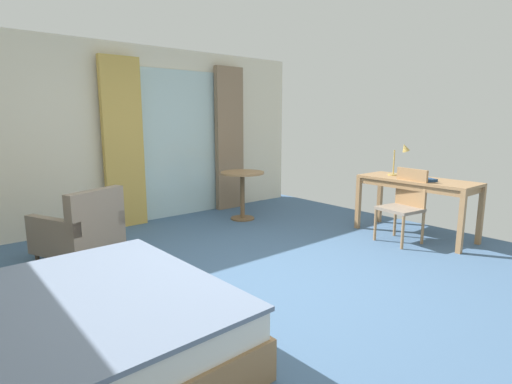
% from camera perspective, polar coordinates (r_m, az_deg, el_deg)
% --- Properties ---
extents(ground, '(6.68, 6.50, 0.10)m').
position_cam_1_polar(ground, '(3.99, -0.25, -13.43)').
color(ground, '#426084').
extents(wall_back, '(6.28, 0.12, 2.61)m').
position_cam_1_polar(wall_back, '(6.25, -18.26, 7.59)').
color(wall_back, silver).
rests_on(wall_back, ground).
extents(balcony_glass_door, '(1.43, 0.02, 2.30)m').
position_cam_1_polar(balcony_glass_door, '(6.55, -10.99, 6.66)').
color(balcony_glass_door, silver).
rests_on(balcony_glass_door, ground).
extents(curtain_panel_left, '(0.57, 0.10, 2.41)m').
position_cam_1_polar(curtain_panel_left, '(6.05, -18.34, 6.53)').
color(curtain_panel_left, tan).
rests_on(curtain_panel_left, ground).
extents(curtain_panel_right, '(0.53, 0.10, 2.41)m').
position_cam_1_polar(curtain_panel_right, '(6.97, -3.80, 7.49)').
color(curtain_panel_right, '#897056').
rests_on(curtain_panel_right, ground).
extents(bed, '(2.15, 1.87, 0.92)m').
position_cam_1_polar(bed, '(2.82, -28.89, -18.63)').
color(bed, '#9E754C').
rests_on(bed, ground).
extents(writing_desk, '(0.60, 1.49, 0.78)m').
position_cam_1_polar(writing_desk, '(5.71, 21.90, 0.86)').
color(writing_desk, '#9E754C').
rests_on(writing_desk, ground).
extents(desk_chair, '(0.48, 0.52, 0.93)m').
position_cam_1_polar(desk_chair, '(5.43, 20.37, -1.31)').
color(desk_chair, gray).
rests_on(desk_chair, ground).
extents(desk_lamp, '(0.27, 0.22, 0.46)m').
position_cam_1_polar(desk_lamp, '(5.95, 19.97, 4.97)').
color(desk_lamp, tan).
rests_on(desk_lamp, writing_desk).
extents(closed_book, '(0.29, 0.36, 0.04)m').
position_cam_1_polar(closed_book, '(5.55, 22.63, 1.70)').
color(closed_book, navy).
rests_on(closed_book, writing_desk).
extents(armchair_by_window, '(0.93, 0.97, 0.81)m').
position_cam_1_polar(armchair_by_window, '(4.89, -23.63, -5.13)').
color(armchair_by_window, gray).
rests_on(armchair_by_window, ground).
extents(round_cafe_table, '(0.67, 0.67, 0.75)m').
position_cam_1_polar(round_cafe_table, '(6.21, -1.95, 1.09)').
color(round_cafe_table, '#9E754C').
rests_on(round_cafe_table, ground).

